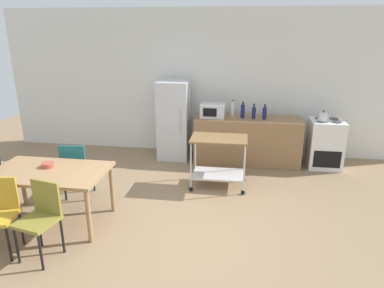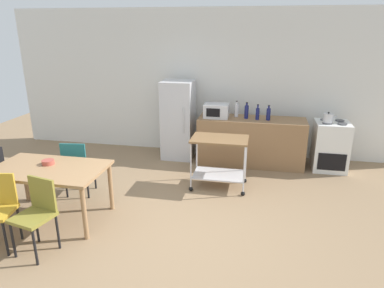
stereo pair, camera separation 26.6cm
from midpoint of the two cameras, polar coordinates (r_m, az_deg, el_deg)
name	(u,v)px [view 2 (the right image)]	position (r m, az deg, el deg)	size (l,w,h in m)	color
ground_plane	(171,230)	(4.72, -1.73, -13.86)	(12.00, 12.00, 0.00)	#8C7051
back_wall	(210,83)	(7.22, 4.00, 9.90)	(8.40, 0.12, 2.90)	silver
kitchen_counter	(251,141)	(6.80, 10.67, 0.41)	(2.00, 0.64, 0.90)	olive
dining_table	(49,173)	(5.02, -20.94, -4.49)	(1.50, 0.90, 0.75)	#A37A51
chair_teal	(77,164)	(5.64, -16.92, -3.19)	(0.45, 0.45, 0.89)	#1E666B
chair_olive	(37,211)	(4.42, -22.43, -10.10)	(0.48, 0.48, 0.89)	olive
stove_oven	(330,146)	(6.97, 22.66, -0.29)	(0.60, 0.61, 0.92)	white
refrigerator	(178,120)	(6.97, -1.17, 3.95)	(0.60, 0.63, 1.55)	silver
kitchen_cart	(219,154)	(5.68, 5.82, -1.71)	(0.91, 0.57, 0.85)	brown
microwave	(216,111)	(6.65, 5.16, 5.43)	(0.46, 0.35, 0.26)	silver
bottle_vinegar	(236,110)	(6.75, 8.39, 5.48)	(0.08, 0.08, 0.31)	silver
bottle_soda	(246,112)	(6.65, 10.02, 5.22)	(0.08, 0.08, 0.31)	navy
bottle_olive_oil	(258,113)	(6.60, 11.79, 4.89)	(0.07, 0.07, 0.29)	navy
bottle_hot_sauce	(268,114)	(6.60, 13.50, 4.79)	(0.08, 0.08, 0.28)	navy
fruit_bowl	(48,162)	(5.11, -21.07, -2.80)	(0.17, 0.17, 0.06)	#B24C3F
kettle	(328,118)	(6.71, 22.39, 3.95)	(0.24, 0.17, 0.19)	silver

